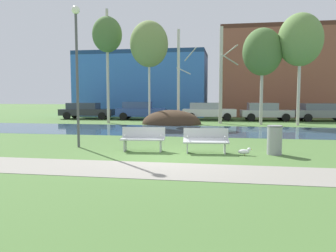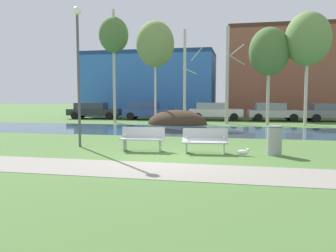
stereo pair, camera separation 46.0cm
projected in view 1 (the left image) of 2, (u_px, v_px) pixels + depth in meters
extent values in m
plane|color=#476B33|center=(196.00, 129.00, 20.94)|extent=(120.00, 120.00, 0.00)
cube|color=gray|center=(157.00, 170.00, 9.20)|extent=(60.00, 2.09, 0.01)
cube|color=#33516B|center=(194.00, 130.00, 19.87)|extent=(80.00, 6.40, 0.01)
ellipsoid|color=#423021|center=(171.00, 124.00, 24.50)|extent=(4.30, 3.03, 2.07)
cube|color=#B2B5B7|center=(143.00, 139.00, 12.29)|extent=(1.64, 0.63, 0.05)
cube|color=#B2B5B7|center=(144.00, 132.00, 12.55)|extent=(1.60, 0.24, 0.40)
cube|color=#B2B5B7|center=(125.00, 145.00, 12.42)|extent=(0.08, 0.43, 0.45)
cube|color=#B2B5B7|center=(161.00, 145.00, 12.32)|extent=(0.08, 0.43, 0.45)
cylinder|color=#B2B5B7|center=(125.00, 135.00, 12.34)|extent=(0.07, 0.28, 0.04)
cylinder|color=#B2B5B7|center=(161.00, 136.00, 12.25)|extent=(0.07, 0.28, 0.04)
cube|color=#B2B5B7|center=(206.00, 141.00, 11.90)|extent=(1.64, 0.63, 0.16)
cube|color=#B2B5B7|center=(206.00, 134.00, 12.16)|extent=(1.60, 0.24, 0.40)
cube|color=#B2B5B7|center=(187.00, 147.00, 12.03)|extent=(0.08, 0.43, 0.45)
cube|color=#B2B5B7|center=(225.00, 147.00, 11.93)|extent=(0.08, 0.43, 0.45)
cylinder|color=#B2B5B7|center=(187.00, 137.00, 11.96)|extent=(0.07, 0.28, 0.04)
cylinder|color=#B2B5B7|center=(225.00, 137.00, 11.86)|extent=(0.07, 0.28, 0.04)
cylinder|color=gray|center=(275.00, 140.00, 11.67)|extent=(0.50, 0.50, 1.01)
torus|color=#545557|center=(275.00, 126.00, 11.63)|extent=(0.53, 0.53, 0.04)
ellipsoid|color=white|center=(244.00, 152.00, 11.53)|extent=(0.39, 0.17, 0.17)
sphere|color=white|center=(249.00, 149.00, 11.49)|extent=(0.12, 0.12, 0.12)
cone|color=gold|center=(251.00, 149.00, 11.48)|extent=(0.07, 0.04, 0.04)
cylinder|color=gold|center=(244.00, 154.00, 11.50)|extent=(0.01, 0.01, 0.10)
cylinder|color=gold|center=(244.00, 154.00, 11.57)|extent=(0.01, 0.01, 0.10)
cylinder|color=#4C4C51|center=(77.00, 82.00, 13.17)|extent=(0.10, 0.10, 5.15)
sphere|color=white|center=(76.00, 10.00, 12.93)|extent=(0.32, 0.32, 0.32)
cylinder|color=#BCB7A8|center=(108.00, 67.00, 25.25)|extent=(0.21, 0.21, 8.43)
ellipsoid|color=#4C7038|center=(107.00, 34.00, 25.05)|extent=(2.19, 2.19, 2.63)
cylinder|color=beige|center=(149.00, 73.00, 25.10)|extent=(0.16, 0.16, 7.50)
ellipsoid|color=olive|center=(149.00, 44.00, 24.92)|extent=(2.81, 2.81, 3.37)
cylinder|color=beige|center=(178.00, 76.00, 25.74)|extent=(0.21, 0.21, 7.04)
cylinder|color=beige|center=(190.00, 54.00, 26.01)|extent=(1.13, 1.60, 0.89)
cylinder|color=beige|center=(184.00, 71.00, 25.16)|extent=(0.97, 0.94, 0.47)
cylinder|color=#BCB7A8|center=(221.00, 76.00, 24.80)|extent=(0.26, 0.26, 7.05)
cylinder|color=#BCB7A8|center=(231.00, 50.00, 24.98)|extent=(1.01, 1.41, 0.62)
cylinder|color=#BCB7A8|center=(230.00, 60.00, 23.97)|extent=(1.28, 1.24, 0.72)
cylinder|color=#BCB7A8|center=(262.00, 78.00, 23.80)|extent=(0.22, 0.22, 6.55)
ellipsoid|color=#4C7038|center=(262.00, 52.00, 23.64)|extent=(2.75, 2.75, 3.30)
cylinder|color=beige|center=(299.00, 71.00, 23.15)|extent=(0.20, 0.20, 7.49)
ellipsoid|color=#668947|center=(300.00, 40.00, 22.97)|extent=(2.98, 2.98, 3.58)
cube|color=#282B30|center=(88.00, 112.00, 30.22)|extent=(4.88, 2.27, 0.56)
cube|color=#2F3648|center=(83.00, 106.00, 30.21)|extent=(2.78, 1.87, 0.55)
cylinder|color=black|center=(108.00, 115.00, 31.04)|extent=(0.66, 0.27, 0.64)
cylinder|color=black|center=(102.00, 116.00, 29.17)|extent=(0.66, 0.27, 0.64)
cylinder|color=black|center=(75.00, 115.00, 31.32)|extent=(0.66, 0.27, 0.64)
cylinder|color=black|center=(67.00, 116.00, 29.45)|extent=(0.66, 0.27, 0.64)
cube|color=#2D4793|center=(141.00, 112.00, 29.33)|extent=(4.34, 2.17, 0.64)
cube|color=#32457F|center=(137.00, 105.00, 29.30)|extent=(2.48, 1.80, 0.57)
cylinder|color=black|center=(158.00, 115.00, 30.14)|extent=(0.66, 0.27, 0.64)
cylinder|color=black|center=(156.00, 117.00, 28.33)|extent=(0.66, 0.27, 0.64)
cylinder|color=black|center=(128.00, 115.00, 30.38)|extent=(0.66, 0.27, 0.64)
cylinder|color=black|center=(123.00, 116.00, 28.57)|extent=(0.66, 0.27, 0.64)
cube|color=silver|center=(209.00, 113.00, 28.70)|extent=(4.57, 2.08, 0.62)
cube|color=#949AAC|center=(205.00, 106.00, 28.68)|extent=(2.60, 1.71, 0.53)
cylinder|color=black|center=(225.00, 116.00, 29.45)|extent=(0.66, 0.27, 0.64)
cylinder|color=black|center=(227.00, 117.00, 27.74)|extent=(0.66, 0.27, 0.64)
cylinder|color=black|center=(192.00, 116.00, 29.70)|extent=(0.66, 0.27, 0.64)
cylinder|color=black|center=(191.00, 117.00, 28.00)|extent=(0.66, 0.27, 0.64)
cube|color=#B2B5BC|center=(266.00, 113.00, 27.94)|extent=(4.27, 2.13, 0.56)
cube|color=gray|center=(262.00, 106.00, 27.92)|extent=(2.44, 1.77, 0.59)
cylinder|color=black|center=(280.00, 116.00, 28.74)|extent=(0.66, 0.27, 0.64)
cylinder|color=black|center=(286.00, 118.00, 26.96)|extent=(0.66, 0.27, 0.64)
cylinder|color=black|center=(248.00, 116.00, 28.98)|extent=(0.66, 0.27, 0.64)
cylinder|color=black|center=(251.00, 117.00, 27.20)|extent=(0.66, 0.27, 0.64)
cube|color=slate|center=(323.00, 114.00, 27.39)|extent=(4.48, 2.22, 0.59)
cube|color=slate|center=(319.00, 107.00, 27.37)|extent=(2.56, 1.84, 0.54)
cylinder|color=black|center=(336.00, 117.00, 28.22)|extent=(0.66, 0.27, 0.64)
cylinder|color=black|center=(301.00, 116.00, 28.47)|extent=(0.66, 0.27, 0.64)
cylinder|color=black|center=(308.00, 118.00, 26.62)|extent=(0.66, 0.27, 0.64)
cube|color=#3870C6|center=(143.00, 86.00, 35.87)|extent=(13.27, 6.34, 6.15)
cube|color=navy|center=(143.00, 55.00, 35.58)|extent=(13.27, 6.34, 0.40)
cube|color=brown|center=(282.00, 75.00, 34.76)|extent=(12.46, 7.45, 8.37)
cube|color=#4E2C21|center=(283.00, 32.00, 34.38)|extent=(12.46, 7.45, 0.40)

